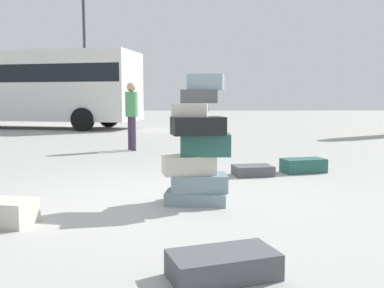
% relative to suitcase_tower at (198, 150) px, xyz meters
% --- Properties ---
extents(ground_plane, '(80.00, 80.00, 0.00)m').
position_rel_suitcase_tower_xyz_m(ground_plane, '(-0.31, 0.08, -0.63)').
color(ground_plane, '#9E9E99').
extents(suitcase_tower, '(0.83, 0.80, 1.53)m').
position_rel_suitcase_tower_xyz_m(suitcase_tower, '(0.00, 0.00, 0.00)').
color(suitcase_tower, gray).
rests_on(suitcase_tower, ground).
extents(suitcase_charcoal_behind_tower, '(0.67, 0.52, 0.16)m').
position_rel_suitcase_tower_xyz_m(suitcase_charcoal_behind_tower, '(0.97, 1.76, -0.55)').
color(suitcase_charcoal_behind_tower, '#4C4C51').
rests_on(suitcase_charcoal_behind_tower, ground).
extents(suitcase_cream_foreground_far, '(0.67, 0.50, 0.24)m').
position_rel_suitcase_tower_xyz_m(suitcase_cream_foreground_far, '(-1.98, -0.82, -0.51)').
color(suitcase_cream_foreground_far, beige).
rests_on(suitcase_cream_foreground_far, ground).
extents(suitcase_charcoal_upright_blue, '(0.82, 0.59, 0.18)m').
position_rel_suitcase_tower_xyz_m(suitcase_charcoal_upright_blue, '(0.07, -2.14, -0.54)').
color(suitcase_charcoal_upright_blue, '#4C4C51').
rests_on(suitcase_charcoal_upright_blue, ground).
extents(suitcase_teal_left_side, '(0.77, 0.52, 0.24)m').
position_rel_suitcase_tower_xyz_m(suitcase_teal_left_side, '(1.88, 2.01, -0.51)').
color(suitcase_teal_left_side, '#26594C').
rests_on(suitcase_teal_left_side, ground).
extents(person_bearded_onlooker, '(0.30, 0.32, 1.63)m').
position_rel_suitcase_tower_xyz_m(person_bearded_onlooker, '(-1.34, 5.21, 0.34)').
color(person_bearded_onlooker, '#3F334C').
rests_on(person_bearded_onlooker, ground).
extents(parked_bus, '(9.55, 4.66, 3.15)m').
position_rel_suitcase_tower_xyz_m(parked_bus, '(-6.50, 13.31, 1.20)').
color(parked_bus, silver).
rests_on(parked_bus, ground).
extents(lamp_post, '(0.36, 0.36, 5.91)m').
position_rel_suitcase_tower_xyz_m(lamp_post, '(-4.14, 13.15, 3.25)').
color(lamp_post, '#333338').
rests_on(lamp_post, ground).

